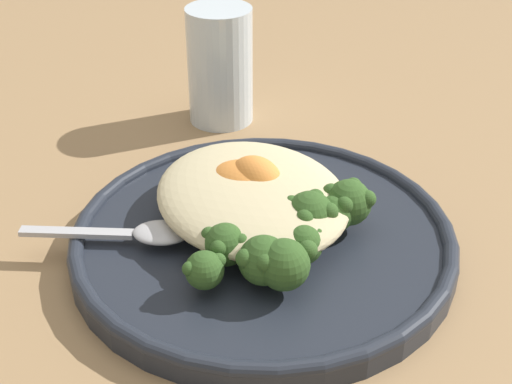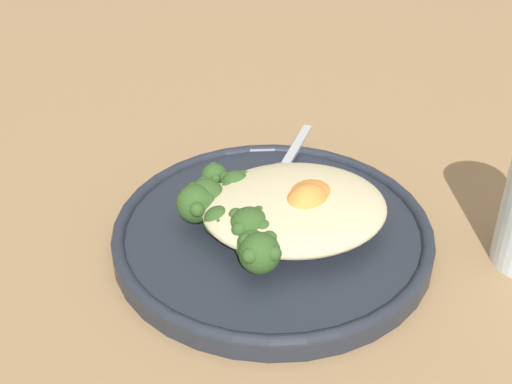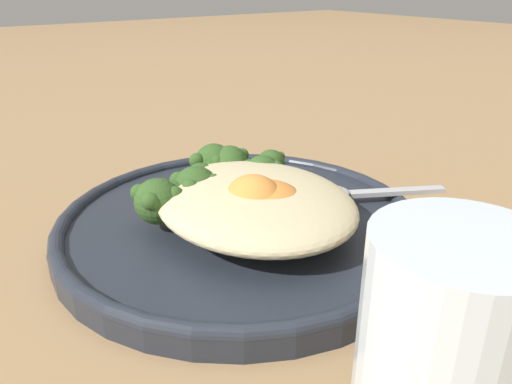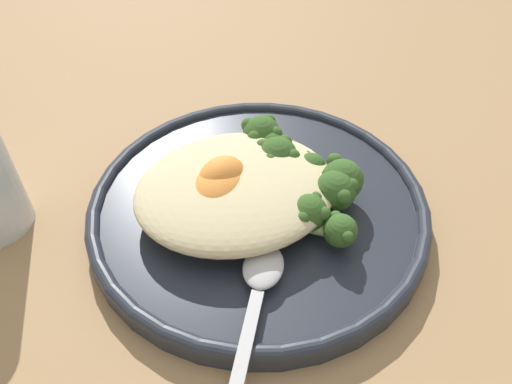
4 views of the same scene
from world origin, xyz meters
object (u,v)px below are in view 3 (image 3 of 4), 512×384
object	(u,v)px
broccoli_stalk_1	(262,179)
broccoli_stalk_6	(190,202)
spoon	(341,193)
sweet_potato_chunk_1	(266,205)
broccoli_stalk_2	(235,174)
broccoli_stalk_3	(222,172)
sweet_potato_chunk_0	(255,203)
broccoli_stalk_4	(215,187)
quinoa_mound	(259,201)
broccoli_stalk_7	(177,203)
broccoli_stalk_0	(268,175)
water_glass	(441,374)
plate	(242,221)
broccoli_stalk_5	(207,192)

from	to	relation	value
broccoli_stalk_1	broccoli_stalk_6	size ratio (longest dim) A/B	0.94
spoon	sweet_potato_chunk_1	bearing A→B (deg)	-146.87
broccoli_stalk_2	broccoli_stalk_3	xyz separation A→B (m)	(0.01, 0.01, 0.00)
sweet_potato_chunk_0	broccoli_stalk_4	bearing A→B (deg)	-3.82
quinoa_mound	broccoli_stalk_3	distance (m)	0.07
broccoli_stalk_6	broccoli_stalk_7	size ratio (longest dim) A/B	0.76
quinoa_mound	broccoli_stalk_2	world-z (taller)	broccoli_stalk_2
broccoli_stalk_0	spoon	distance (m)	0.07
broccoli_stalk_1	water_glass	distance (m)	0.26
sweet_potato_chunk_0	water_glass	distance (m)	0.20
plate	water_glass	size ratio (longest dim) A/B	2.50
quinoa_mound	broccoli_stalk_6	bearing A→B (deg)	46.03
plate	broccoli_stalk_3	world-z (taller)	broccoli_stalk_3
broccoli_stalk_4	spoon	xyz separation A→B (m)	(-0.06, -0.09, -0.01)
broccoli_stalk_2	spoon	xyz separation A→B (m)	(-0.07, -0.06, -0.01)
broccoli_stalk_6	broccoli_stalk_7	xyz separation A→B (m)	(-0.00, 0.01, 0.00)
spoon	broccoli_stalk_4	bearing A→B (deg)	175.05
broccoli_stalk_3	water_glass	world-z (taller)	water_glass
broccoli_stalk_5	sweet_potato_chunk_0	distance (m)	0.05
broccoli_stalk_1	sweet_potato_chunk_0	world-z (taller)	sweet_potato_chunk_0
broccoli_stalk_3	broccoli_stalk_6	distance (m)	0.06
broccoli_stalk_6	sweet_potato_chunk_1	xyz separation A→B (m)	(-0.05, -0.04, 0.01)
broccoli_stalk_2	broccoli_stalk_6	distance (m)	0.06
plate	broccoli_stalk_1	distance (m)	0.04
broccoli_stalk_2	quinoa_mound	bearing A→B (deg)	178.17
quinoa_mound	sweet_potato_chunk_0	bearing A→B (deg)	129.49
plate	sweet_potato_chunk_0	bearing A→B (deg)	162.32
broccoli_stalk_2	broccoli_stalk_4	xyz separation A→B (m)	(-0.01, 0.03, -0.00)
broccoli_stalk_4	spoon	bearing A→B (deg)	-136.71
sweet_potato_chunk_1	broccoli_stalk_1	bearing A→B (deg)	-33.81
broccoli_stalk_7	broccoli_stalk_6	bearing A→B (deg)	-138.19
broccoli_stalk_4	broccoli_stalk_7	bearing A→B (deg)	97.78
quinoa_mound	sweet_potato_chunk_1	distance (m)	0.01
broccoli_stalk_6	broccoli_stalk_0	bearing A→B (deg)	-135.84
broccoli_stalk_4	broccoli_stalk_6	world-z (taller)	same
broccoli_stalk_6	sweet_potato_chunk_0	bearing A→B (deg)	157.29
broccoli_stalk_4	water_glass	world-z (taller)	water_glass
broccoli_stalk_4	broccoli_stalk_5	size ratio (longest dim) A/B	1.16
broccoli_stalk_0	broccoli_stalk_5	bearing A→B (deg)	143.82
broccoli_stalk_5	water_glass	xyz separation A→B (m)	(-0.24, 0.04, 0.02)
spoon	broccoli_stalk_7	bearing A→B (deg)	-168.73
broccoli_stalk_2	sweet_potato_chunk_1	bearing A→B (deg)	178.51
sweet_potato_chunk_0	sweet_potato_chunk_1	world-z (taller)	sweet_potato_chunk_0
broccoli_stalk_0	broccoli_stalk_1	world-z (taller)	broccoli_stalk_1
broccoli_stalk_0	plate	bearing A→B (deg)	163.60
broccoli_stalk_1	broccoli_stalk_7	distance (m)	0.08
broccoli_stalk_5	sweet_potato_chunk_1	xyz separation A→B (m)	(-0.05, -0.02, 0.00)
sweet_potato_chunk_0	broccoli_stalk_5	bearing A→B (deg)	14.54
broccoli_stalk_5	sweet_potato_chunk_1	world-z (taller)	same
broccoli_stalk_0	broccoli_stalk_3	distance (m)	0.04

